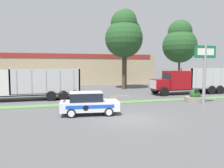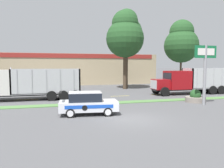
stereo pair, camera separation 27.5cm
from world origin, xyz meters
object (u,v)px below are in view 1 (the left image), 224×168
dump_truck_lead (185,82)px  store_sign_post (205,64)px  rally_car (88,103)px  stone_planter (195,97)px  dump_truck_mid (8,85)px

dump_truck_lead → store_sign_post: bearing=-112.5°
dump_truck_lead → store_sign_post: (-3.14, -7.57, 2.29)m
dump_truck_lead → rally_car: 16.72m
store_sign_post → stone_planter: bearing=77.3°
dump_truck_mid → rally_car: (7.00, -8.65, -0.79)m
rally_car → dump_truck_mid: bearing=129.0°
dump_truck_mid → store_sign_post: size_ratio=2.20×
dump_truck_lead → stone_planter: bearing=-115.4°
dump_truck_lead → stone_planter: (-2.72, -5.73, -1.16)m
dump_truck_lead → dump_truck_mid: bearing=179.9°
dump_truck_lead → stone_planter: 6.45m
stone_planter → rally_car: bearing=-166.0°
dump_truck_mid → stone_planter: (18.59, -5.77, -1.23)m
rally_car → store_sign_post: bearing=5.4°
stone_planter → dump_truck_lead: bearing=64.6°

